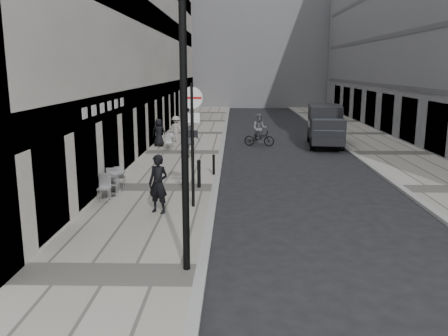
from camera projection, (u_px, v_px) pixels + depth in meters
The scene contains 16 objects.
sidewalk at pixel (184, 153), 25.23m from camera, with size 4.00×60.00×0.12m, color #9E988E.
far_sidewalk at pixel (391, 154), 24.98m from camera, with size 4.00×60.00×0.12m, color #9E988E.
building_far at pixel (242, 16), 60.07m from camera, with size 24.00×16.00×22.00m, color slate.
walking_man at pixel (158, 184), 14.44m from camera, with size 0.66×0.43×1.81m, color black.
sign_post at pixel (192, 129), 14.76m from camera, with size 0.67×0.11×3.92m.
lamppost at pixel (184, 117), 9.81m from camera, with size 0.27×0.27×6.05m.
bollard_near at pixel (214, 165), 19.76m from camera, with size 0.11×0.11×0.80m, color black.
bollard_far at pixel (199, 175), 17.61m from camera, with size 0.13×0.13×0.98m, color black.
panel_van at pixel (325, 124), 27.70m from camera, with size 2.33×5.09×2.32m.
cyclist at pixel (259, 133), 27.76m from camera, with size 1.84×0.90×1.90m.
pedestrian_a at pixel (191, 142), 23.40m from camera, with size 0.96×0.40×1.63m, color #5E5E64.
pedestrian_b at pixel (176, 129), 28.52m from camera, with size 1.01×0.58×1.57m, color #A5A198.
pedestrian_c at pixel (159, 133), 26.90m from camera, with size 0.77×0.50×1.57m, color black.
cafe_table_near at pixel (109, 184), 16.28m from camera, with size 0.72×1.63×0.93m.
cafe_table_mid at pixel (116, 180), 16.98m from camera, with size 0.65×1.47×0.84m.
cafe_table_far at pixel (169, 141), 26.12m from camera, with size 0.64×1.44×0.82m.
Camera 1 is at (0.73, -6.80, 4.47)m, focal length 38.00 mm.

